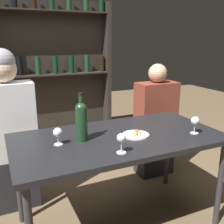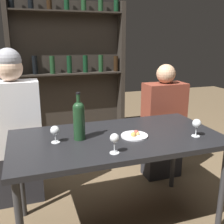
# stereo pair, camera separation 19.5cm
# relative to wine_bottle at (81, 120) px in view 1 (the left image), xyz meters

# --- Properties ---
(ground_plane) EXTENTS (10.00, 10.00, 0.00)m
(ground_plane) POSITION_rel_wine_bottle_xyz_m (0.27, -0.03, -0.88)
(ground_plane) COLOR brown
(dining_table) EXTENTS (1.51, 0.79, 0.73)m
(dining_table) POSITION_rel_wine_bottle_xyz_m (0.27, -0.03, -0.21)
(dining_table) COLOR black
(dining_table) RESTS_ON ground_plane
(wine_rack_wall) EXTENTS (1.58, 0.21, 2.02)m
(wine_rack_wall) POSITION_rel_wine_bottle_xyz_m (0.27, 1.98, 0.16)
(wine_rack_wall) COLOR #28231E
(wine_rack_wall) RESTS_ON ground_plane
(wine_bottle) EXTENTS (0.08, 0.08, 0.33)m
(wine_bottle) POSITION_rel_wine_bottle_xyz_m (0.00, 0.00, 0.00)
(wine_bottle) COLOR #19381E
(wine_bottle) RESTS_ON dining_table
(wine_glass_0) EXTENTS (0.06, 0.06, 0.13)m
(wine_glass_0) POSITION_rel_wine_bottle_xyz_m (0.80, -0.21, -0.06)
(wine_glass_0) COLOR silver
(wine_glass_0) RESTS_ON dining_table
(wine_glass_1) EXTENTS (0.06, 0.06, 0.12)m
(wine_glass_1) POSITION_rel_wine_bottle_xyz_m (-0.17, -0.01, -0.07)
(wine_glass_1) COLOR silver
(wine_glass_1) RESTS_ON dining_table
(wine_glass_2) EXTENTS (0.06, 0.06, 0.13)m
(wine_glass_2) POSITION_rel_wine_bottle_xyz_m (0.15, -0.30, -0.06)
(wine_glass_2) COLOR silver
(wine_glass_2) RESTS_ON dining_table
(food_plate_0) EXTENTS (0.19, 0.19, 0.04)m
(food_plate_0) POSITION_rel_wine_bottle_xyz_m (0.38, -0.08, -0.14)
(food_plate_0) COLOR white
(food_plate_0) RESTS_ON dining_table
(seated_person_left) EXTENTS (0.42, 0.22, 1.34)m
(seated_person_left) POSITION_rel_wine_bottle_xyz_m (-0.44, 0.55, -0.23)
(seated_person_left) COLOR #26262B
(seated_person_left) RESTS_ON ground_plane
(seated_person_right) EXTENTS (0.41, 0.22, 1.18)m
(seated_person_right) POSITION_rel_wine_bottle_xyz_m (0.98, 0.55, -0.33)
(seated_person_right) COLOR #26262B
(seated_person_right) RESTS_ON ground_plane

